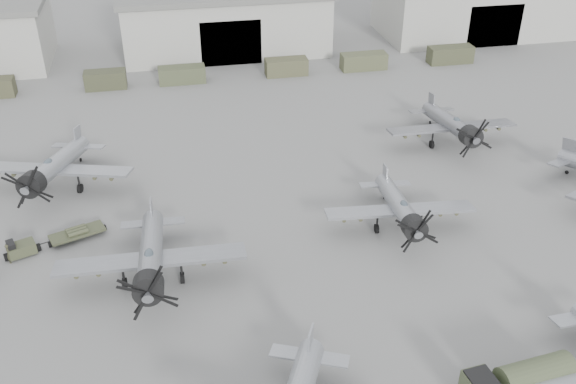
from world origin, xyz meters
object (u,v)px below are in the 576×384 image
object	(u,v)px
aircraft_mid_1	(151,259)
aircraft_far_0	(53,168)
aircraft_mid_2	(401,209)
ground_crew	(9,254)
tug_trailer	(43,243)
aircraft_far_1	(453,125)
fuel_tanker	(520,381)

from	to	relation	value
aircraft_mid_1	aircraft_far_0	bearing A→B (deg)	120.46
aircraft_mid_2	ground_crew	xyz separation A→B (m)	(-30.73, 2.11, -1.43)
tug_trailer	ground_crew	bearing A→B (deg)	-171.10
aircraft_mid_2	aircraft_far_0	world-z (taller)	aircraft_far_0
aircraft_far_0	tug_trailer	distance (m)	9.05
aircraft_far_1	fuel_tanker	bearing A→B (deg)	-106.28
tug_trailer	ground_crew	world-z (taller)	ground_crew
aircraft_far_1	ground_crew	world-z (taller)	aircraft_far_1
aircraft_mid_1	fuel_tanker	size ratio (longest dim) A/B	1.92
tug_trailer	aircraft_far_1	bearing A→B (deg)	-6.07
aircraft_far_1	tug_trailer	distance (m)	40.25
aircraft_far_1	tug_trailer	size ratio (longest dim) A/B	1.75
aircraft_far_1	aircraft_mid_2	bearing A→B (deg)	-126.95
ground_crew	tug_trailer	bearing A→B (deg)	-54.21
aircraft_far_0	fuel_tanker	world-z (taller)	aircraft_far_0
aircraft_mid_2	ground_crew	bearing A→B (deg)	-178.51
aircraft_mid_1	aircraft_mid_2	world-z (taller)	aircraft_mid_1
aircraft_mid_2	aircraft_far_0	xyz separation A→B (m)	(-28.25, 12.24, 0.28)
aircraft_mid_1	ground_crew	bearing A→B (deg)	156.47
aircraft_mid_2	tug_trailer	size ratio (longest dim) A/B	1.64
aircraft_far_0	tug_trailer	bearing A→B (deg)	-74.84
aircraft_mid_1	tug_trailer	xyz separation A→B (m)	(-8.43, 6.46, -1.94)
fuel_tanker	ground_crew	xyz separation A→B (m)	(-31.48, 20.05, -0.74)
aircraft_far_0	ground_crew	world-z (taller)	aircraft_far_0
aircraft_mid_1	aircraft_far_0	size ratio (longest dim) A/B	0.99
ground_crew	aircraft_mid_1	bearing A→B (deg)	-109.32
aircraft_mid_2	aircraft_far_1	size ratio (longest dim) A/B	0.93
aircraft_mid_2	aircraft_far_1	distance (m)	17.10
fuel_tanker	ground_crew	world-z (taller)	fuel_tanker
aircraft_mid_2	tug_trailer	bearing A→B (deg)	178.56
aircraft_mid_1	aircraft_mid_2	distance (m)	20.22
aircraft_mid_2	tug_trailer	xyz separation A→B (m)	(-28.42, 3.41, -1.67)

